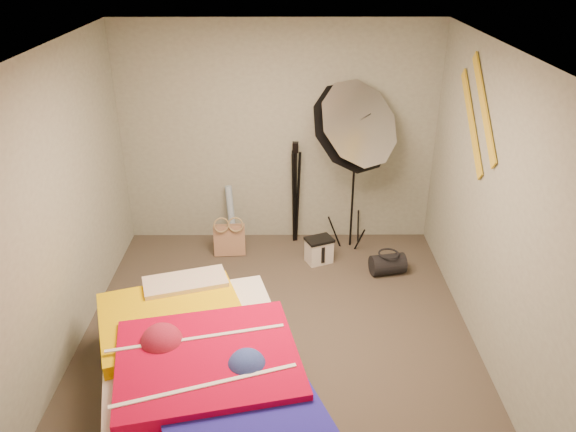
{
  "coord_description": "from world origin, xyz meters",
  "views": [
    {
      "loc": [
        0.07,
        -3.96,
        3.22
      ],
      "look_at": [
        0.1,
        0.6,
        0.95
      ],
      "focal_mm": 35.0,
      "sensor_mm": 36.0,
      "label": 1
    }
  ],
  "objects_px": {
    "camera_case": "(319,251)",
    "photo_umbrella": "(352,128)",
    "tote_bag": "(230,240)",
    "wrapping_roll": "(231,215)",
    "duffel_bag": "(388,264)",
    "camera_tripod": "(295,186)",
    "bed": "(201,374)"
  },
  "relations": [
    {
      "from": "camera_case",
      "to": "photo_umbrella",
      "type": "relative_size",
      "value": 0.13
    },
    {
      "from": "tote_bag",
      "to": "photo_umbrella",
      "type": "relative_size",
      "value": 0.17
    },
    {
      "from": "wrapping_roll",
      "to": "duffel_bag",
      "type": "bearing_deg",
      "value": -22.7
    },
    {
      "from": "tote_bag",
      "to": "photo_umbrella",
      "type": "height_order",
      "value": "photo_umbrella"
    },
    {
      "from": "tote_bag",
      "to": "duffel_bag",
      "type": "xyz_separation_m",
      "value": [
        1.71,
        -0.43,
        -0.06
      ]
    },
    {
      "from": "tote_bag",
      "to": "duffel_bag",
      "type": "distance_m",
      "value": 1.77
    },
    {
      "from": "wrapping_roll",
      "to": "camera_tripod",
      "type": "xyz_separation_m",
      "value": [
        0.74,
        0.02,
        0.35
      ]
    },
    {
      "from": "photo_umbrella",
      "to": "camera_tripod",
      "type": "relative_size",
      "value": 1.69
    },
    {
      "from": "tote_bag",
      "to": "camera_case",
      "type": "relative_size",
      "value": 1.31
    },
    {
      "from": "camera_case",
      "to": "bed",
      "type": "distance_m",
      "value": 2.34
    },
    {
      "from": "wrapping_roll",
      "to": "duffel_bag",
      "type": "xyz_separation_m",
      "value": [
        1.71,
        -0.72,
        -0.23
      ]
    },
    {
      "from": "tote_bag",
      "to": "wrapping_roll",
      "type": "relative_size",
      "value": 0.51
    },
    {
      "from": "duffel_bag",
      "to": "camera_tripod",
      "type": "height_order",
      "value": "camera_tripod"
    },
    {
      "from": "wrapping_roll",
      "to": "tote_bag",
      "type": "bearing_deg",
      "value": -90.13
    },
    {
      "from": "duffel_bag",
      "to": "photo_umbrella",
      "type": "distance_m",
      "value": 1.48
    },
    {
      "from": "tote_bag",
      "to": "bed",
      "type": "xyz_separation_m",
      "value": [
        -0.01,
        -2.29,
        0.12
      ]
    },
    {
      "from": "bed",
      "to": "camera_tripod",
      "type": "bearing_deg",
      "value": 73.99
    },
    {
      "from": "duffel_bag",
      "to": "bed",
      "type": "height_order",
      "value": "bed"
    },
    {
      "from": "camera_tripod",
      "to": "wrapping_roll",
      "type": "bearing_deg",
      "value": -178.27
    },
    {
      "from": "photo_umbrella",
      "to": "camera_case",
      "type": "bearing_deg",
      "value": -149.91
    },
    {
      "from": "photo_umbrella",
      "to": "camera_tripod",
      "type": "height_order",
      "value": "photo_umbrella"
    },
    {
      "from": "tote_bag",
      "to": "wrapping_roll",
      "type": "bearing_deg",
      "value": 85.94
    },
    {
      "from": "duffel_bag",
      "to": "camera_tripod",
      "type": "relative_size",
      "value": 0.3
    },
    {
      "from": "tote_bag",
      "to": "photo_umbrella",
      "type": "distance_m",
      "value": 1.85
    },
    {
      "from": "tote_bag",
      "to": "bed",
      "type": "bearing_deg",
      "value": -94.07
    },
    {
      "from": "camera_case",
      "to": "camera_tripod",
      "type": "bearing_deg",
      "value": 94.15
    },
    {
      "from": "tote_bag",
      "to": "bed",
      "type": "relative_size",
      "value": 0.15
    },
    {
      "from": "tote_bag",
      "to": "duffel_bag",
      "type": "bearing_deg",
      "value": -17.91
    },
    {
      "from": "bed",
      "to": "camera_tripod",
      "type": "xyz_separation_m",
      "value": [
        0.75,
        2.6,
        0.4
      ]
    },
    {
      "from": "wrapping_roll",
      "to": "camera_tripod",
      "type": "height_order",
      "value": "camera_tripod"
    },
    {
      "from": "photo_umbrella",
      "to": "duffel_bag",
      "type": "bearing_deg",
      "value": -46.63
    },
    {
      "from": "tote_bag",
      "to": "photo_umbrella",
      "type": "xyz_separation_m",
      "value": [
        1.31,
        -0.0,
        1.3
      ]
    }
  ]
}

